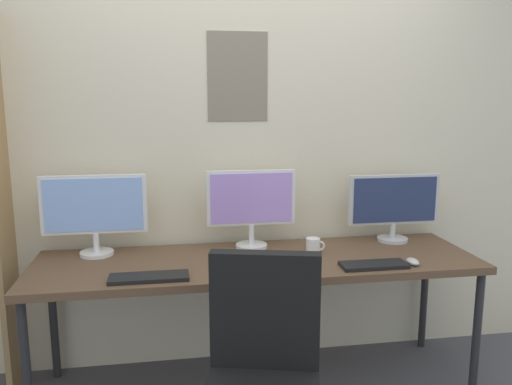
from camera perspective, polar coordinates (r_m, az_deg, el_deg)
name	(u,v)px	position (r m, az deg, el deg)	size (l,w,h in m)	color
wall_back	(246,146)	(3.09, -1.13, 5.08)	(4.75, 0.11, 2.60)	beige
desk	(258,267)	(2.81, 0.17, -8.20)	(2.35, 0.68, 0.74)	brown
monitor_left	(94,210)	(2.93, -17.27, -1.80)	(0.56, 0.18, 0.44)	silver
monitor_center	(251,203)	(2.93, -0.52, -1.20)	(0.50, 0.18, 0.45)	silver
monitor_right	(394,204)	(3.18, 14.86, -1.21)	(0.55, 0.18, 0.40)	silver
keyboard_left	(149,277)	(2.54, -11.63, -9.09)	(0.37, 0.13, 0.02)	black
keyboard_right	(374,265)	(2.73, 12.77, -7.74)	(0.34, 0.13, 0.02)	black
computer_mouse	(413,262)	(2.82, 16.78, -7.25)	(0.06, 0.10, 0.03)	silver
coffee_mug	(313,246)	(2.88, 6.31, -5.86)	(0.11, 0.08, 0.09)	white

